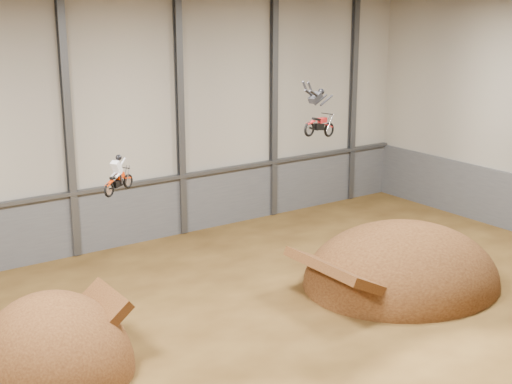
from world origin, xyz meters
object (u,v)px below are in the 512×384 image
Objects in this scene: landing_ramp at (401,282)px; fmx_rider_a at (118,172)px; takeoff_ramp at (56,368)px; fmx_rider_b at (319,110)px.

fmx_rider_a is (-13.41, 2.99, 6.90)m from landing_ramp.
landing_ramp is at bearing -41.88° from fmx_rider_a.
landing_ramp is 15.37m from fmx_rider_a.
takeoff_ramp is 7.93m from fmx_rider_a.
landing_ramp is at bearing -27.02° from fmx_rider_b.
fmx_rider_a is at bearing 156.54° from fmx_rider_b.
takeoff_ramp is 15.31m from fmx_rider_b.
fmx_rider_a is 9.26m from fmx_rider_b.
takeoff_ramp is at bearing 172.68° from fmx_rider_a.
landing_ramp is 10.00m from fmx_rider_b.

